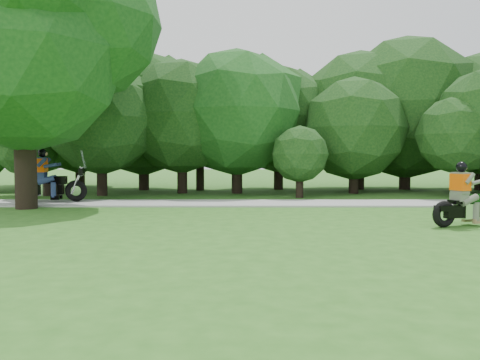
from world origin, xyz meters
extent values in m
plane|color=#2A5F1B|center=(0.00, 0.00, 0.00)|extent=(100.00, 100.00, 0.00)
cube|color=gray|center=(0.00, 8.00, 0.03)|extent=(60.00, 2.20, 0.06)
cylinder|color=black|center=(-5.56, 14.55, 0.90)|extent=(0.40, 0.40, 1.80)
sphere|color=black|center=(-5.56, 14.55, 3.10)|extent=(4.00, 4.00, 4.00)
cylinder|color=black|center=(-1.61, 15.20, 0.90)|extent=(0.47, 0.47, 1.80)
sphere|color=black|center=(-1.61, 15.20, 3.58)|extent=(5.48, 5.48, 5.48)
cylinder|color=black|center=(8.48, 14.86, 0.90)|extent=(0.51, 0.51, 1.80)
cylinder|color=black|center=(4.83, 15.21, 0.90)|extent=(0.56, 0.56, 1.80)
sphere|color=black|center=(4.83, 15.21, 4.15)|extent=(7.22, 7.22, 7.22)
cylinder|color=black|center=(-1.12, 10.50, 0.51)|extent=(0.32, 0.32, 1.03)
sphere|color=black|center=(-1.12, 10.50, 1.79)|extent=(2.34, 2.34, 2.34)
cylinder|color=black|center=(-8.41, 14.80, 0.90)|extent=(0.51, 0.51, 1.80)
sphere|color=black|center=(-8.41, 14.80, 3.83)|extent=(6.24, 6.24, 6.24)
cylinder|color=black|center=(5.40, 10.80, 0.76)|extent=(0.36, 0.36, 1.53)
sphere|color=black|center=(5.40, 10.80, 2.59)|extent=(3.27, 3.27, 3.27)
cylinder|color=black|center=(-12.38, 17.00, 0.90)|extent=(0.50, 0.50, 1.80)
sphere|color=black|center=(-12.38, 17.00, 3.78)|extent=(6.08, 6.08, 6.08)
cylinder|color=black|center=(-9.52, 11.48, 0.86)|extent=(0.44, 0.44, 1.72)
sphere|color=black|center=(-9.52, 11.48, 3.28)|extent=(4.80, 4.80, 4.80)
cylinder|color=black|center=(2.52, 15.29, 0.90)|extent=(0.52, 0.52, 1.80)
sphere|color=black|center=(2.52, 15.29, 3.87)|extent=(6.37, 6.37, 6.37)
cylinder|color=black|center=(1.61, 12.65, 0.71)|extent=(0.44, 0.44, 1.42)
sphere|color=black|center=(1.61, 12.65, 2.95)|extent=(4.71, 4.71, 4.71)
cylinder|color=black|center=(-6.22, 12.80, 0.90)|extent=(0.46, 0.46, 1.80)
sphere|color=black|center=(-6.22, 12.80, 3.50)|extent=(5.24, 5.24, 5.24)
cylinder|color=black|center=(-12.64, 11.22, 0.65)|extent=(0.34, 0.34, 1.30)
sphere|color=black|center=(-12.64, 11.22, 2.20)|extent=(2.75, 2.75, 2.75)
cylinder|color=black|center=(-3.71, 12.73, 0.90)|extent=(0.49, 0.49, 1.80)
sphere|color=#144817|center=(-3.71, 12.73, 3.68)|extent=(5.79, 5.79, 5.79)
cylinder|color=black|center=(-15.03, 17.08, 0.90)|extent=(0.54, 0.54, 1.80)
sphere|color=black|center=(-15.03, 17.08, 4.04)|extent=(6.88, 6.88, 6.88)
cylinder|color=black|center=(-10.50, 6.50, 2.10)|extent=(0.68, 0.68, 4.20)
sphere|color=#144817|center=(-10.50, 6.50, 5.00)|extent=(6.40, 6.40, 6.40)
sphere|color=#144817|center=(-8.74, 7.30, 6.20)|extent=(5.12, 5.12, 5.12)
torus|color=black|center=(1.37, 2.56, 0.32)|extent=(0.67, 0.40, 0.64)
cube|color=black|center=(1.92, 2.77, 0.37)|extent=(1.13, 0.61, 0.29)
cube|color=silver|center=(2.07, 2.83, 0.37)|extent=(0.52, 0.45, 0.37)
cube|color=black|center=(2.30, 2.92, 0.64)|extent=(0.55, 0.43, 0.24)
cube|color=black|center=(1.80, 2.73, 0.61)|extent=(0.55, 0.45, 0.09)
cube|color=#585F4D|center=(1.80, 2.73, 0.74)|extent=(0.38, 0.43, 0.22)
cube|color=#585F4D|center=(1.82, 2.74, 1.07)|extent=(0.36, 0.45, 0.52)
cube|color=#FF5505|center=(1.82, 2.74, 1.09)|extent=(0.40, 0.49, 0.40)
sphere|color=black|center=(1.85, 2.75, 1.45)|extent=(0.26, 0.26, 0.26)
torus|color=black|center=(-11.23, 8.07, 0.45)|extent=(0.80, 0.31, 0.78)
torus|color=black|center=(-9.51, 8.27, 0.45)|extent=(0.80, 0.31, 0.78)
cube|color=black|center=(-10.57, 8.15, 0.51)|extent=(1.27, 0.41, 0.36)
cube|color=silver|center=(-10.40, 8.17, 0.51)|extent=(0.58, 0.44, 0.45)
cube|color=black|center=(-10.13, 8.20, 0.84)|extent=(0.62, 0.40, 0.29)
cube|color=black|center=(-10.71, 8.13, 0.80)|extent=(0.62, 0.42, 0.11)
cylinder|color=silver|center=(-9.46, 8.28, 0.84)|extent=(0.45, 0.10, 1.00)
cylinder|color=silver|center=(-9.28, 8.30, 1.32)|extent=(0.12, 0.71, 0.04)
cube|color=black|center=(-11.14, 7.83, 0.51)|extent=(0.48, 0.19, 0.38)
cube|color=black|center=(-11.20, 8.32, 0.51)|extent=(0.48, 0.19, 0.38)
cube|color=navy|center=(-10.71, 8.13, 0.95)|extent=(0.38, 0.46, 0.27)
cube|color=navy|center=(-10.69, 8.13, 1.35)|extent=(0.34, 0.50, 0.63)
cube|color=#FF5505|center=(-10.69, 8.13, 1.38)|extent=(0.38, 0.55, 0.49)
sphere|color=black|center=(-10.66, 8.14, 1.82)|extent=(0.31, 0.31, 0.31)
camera|label=1|loc=(-3.50, -8.62, 1.73)|focal=35.00mm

